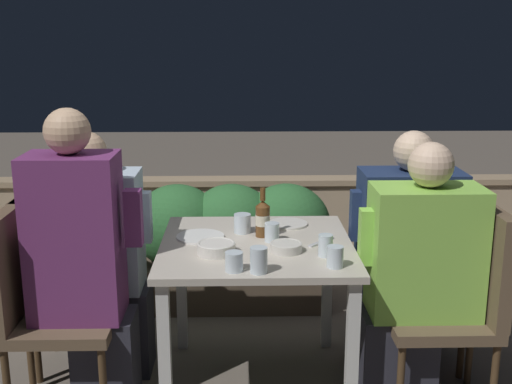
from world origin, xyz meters
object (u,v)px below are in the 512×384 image
object	(u,v)px
beer_bottle	(263,218)
person_navy_jumper	(401,254)
person_green_blouse	(416,279)
person_purple_stripe	(83,263)
chair_right_near	(462,291)
chair_left_far	(57,268)
potted_plant	(65,246)
chair_left_near	(38,294)
chair_right_far	(443,264)
person_blue_shirt	(100,256)

from	to	relation	value
beer_bottle	person_navy_jumper	bearing A→B (deg)	6.32
person_green_blouse	person_navy_jumper	xyz separation A→B (m)	(0.02, 0.33, -0.00)
person_purple_stripe	chair_right_near	size ratio (longest dim) A/B	1.46
person_purple_stripe	person_navy_jumper	xyz separation A→B (m)	(1.44, 0.33, -0.08)
chair_left_far	person_navy_jumper	xyz separation A→B (m)	(1.65, 0.01, 0.05)
chair_left_far	potted_plant	xyz separation A→B (m)	(-0.07, 0.41, -0.03)
person_navy_jumper	beer_bottle	xyz separation A→B (m)	(-0.67, -0.07, 0.21)
chair_left_near	potted_plant	size ratio (longest dim) A/B	1.11
chair_right_near	chair_right_far	size ratio (longest dim) A/B	1.00
chair_left_far	person_green_blouse	size ratio (longest dim) A/B	0.77
person_blue_shirt	person_green_blouse	distance (m)	1.46
person_blue_shirt	person_green_blouse	world-z (taller)	person_blue_shirt
chair_left_near	beer_bottle	distance (m)	1.04
chair_left_near	person_purple_stripe	distance (m)	0.25
chair_right_far	potted_plant	world-z (taller)	chair_right_far
chair_left_near	person_green_blouse	size ratio (longest dim) A/B	0.77
chair_left_far	chair_right_near	distance (m)	1.87
chair_left_near	chair_right_far	xyz separation A→B (m)	(1.85, 0.33, 0.00)
person_purple_stripe	person_navy_jumper	size ratio (longest dim) A/B	1.12
chair_left_near	person_blue_shirt	bearing A→B (deg)	57.16
person_blue_shirt	chair_right_near	distance (m)	1.67
person_green_blouse	potted_plant	world-z (taller)	person_green_blouse
person_green_blouse	potted_plant	xyz separation A→B (m)	(-1.70, 0.73, -0.09)
person_purple_stripe	chair_left_far	xyz separation A→B (m)	(-0.21, 0.31, -0.14)
chair_left_near	chair_left_far	bearing A→B (deg)	91.08
person_blue_shirt	chair_right_near	xyz separation A→B (m)	(1.63, -0.32, -0.06)
person_blue_shirt	person_green_blouse	size ratio (longest dim) A/B	1.00
chair_right_near	chair_left_far	bearing A→B (deg)	170.07
chair_left_near	beer_bottle	world-z (taller)	beer_bottle
chair_left_near	chair_right_near	size ratio (longest dim) A/B	1.00
person_blue_shirt	chair_right_near	world-z (taller)	person_blue_shirt
beer_bottle	potted_plant	world-z (taller)	beer_bottle
chair_left_far	chair_right_near	bearing A→B (deg)	-9.93
beer_bottle	chair_left_far	bearing A→B (deg)	176.39
chair_right_near	person_navy_jumper	distance (m)	0.39
chair_left_near	chair_right_near	bearing A→B (deg)	-0.27
chair_left_near	chair_left_far	distance (m)	0.31
person_green_blouse	person_navy_jumper	distance (m)	0.34
person_purple_stripe	person_green_blouse	distance (m)	1.43
person_green_blouse	beer_bottle	size ratio (longest dim) A/B	5.16
person_green_blouse	beer_bottle	distance (m)	0.73
chair_left_near	chair_right_far	bearing A→B (deg)	9.97
person_navy_jumper	chair_left_far	bearing A→B (deg)	-179.57
chair_left_near	person_blue_shirt	xyz separation A→B (m)	(0.20, 0.31, 0.06)
chair_right_near	person_blue_shirt	bearing A→B (deg)	168.84
chair_right_near	chair_right_far	distance (m)	0.34
potted_plant	person_navy_jumper	bearing A→B (deg)	-12.99
chair_left_near	person_navy_jumper	xyz separation A→B (m)	(1.65, 0.33, 0.05)
person_navy_jumper	potted_plant	bearing A→B (deg)	167.01
person_green_blouse	person_purple_stripe	bearing A→B (deg)	179.65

